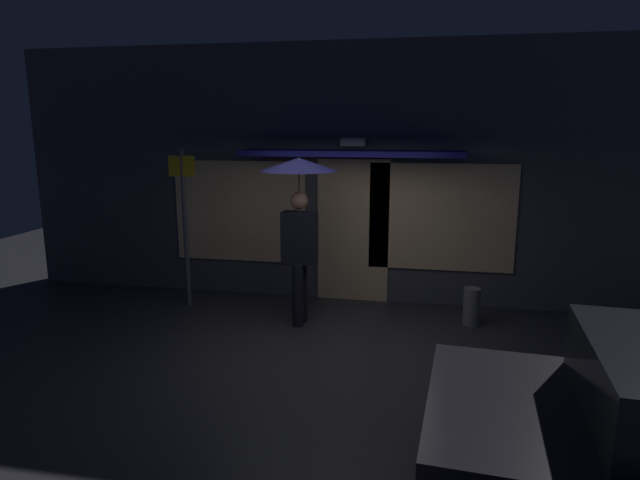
{
  "coord_description": "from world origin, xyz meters",
  "views": [
    {
      "loc": [
        1.07,
        -5.96,
        2.67
      ],
      "look_at": [
        -0.28,
        0.98,
        1.19
      ],
      "focal_mm": 30.45,
      "sensor_mm": 36.0,
      "label": 1
    }
  ],
  "objects": [
    {
      "name": "building_facade",
      "position": [
        -0.01,
        2.34,
        1.94
      ],
      "size": [
        10.85,
        1.0,
        3.91
      ],
      "color": "#4C4C56",
      "rests_on": "ground"
    },
    {
      "name": "sidewalk_bollard",
      "position": [
        1.75,
        1.37,
        0.26
      ],
      "size": [
        0.22,
        0.22,
        0.52
      ],
      "primitive_type": "cylinder",
      "color": "slate",
      "rests_on": "ground"
    },
    {
      "name": "ground_plane",
      "position": [
        0.0,
        0.0,
        0.0
      ],
      "size": [
        18.0,
        18.0,
        0.0
      ],
      "primitive_type": "plane",
      "color": "#2D2D33"
    },
    {
      "name": "street_sign_post",
      "position": [
        -2.4,
        1.41,
        1.34
      ],
      "size": [
        0.4,
        0.07,
        2.36
      ],
      "color": "#595B60",
      "rests_on": "ground"
    },
    {
      "name": "person_with_umbrella",
      "position": [
        -0.56,
        0.98,
        1.7
      ],
      "size": [
        1.02,
        1.02,
        2.27
      ],
      "rotation": [
        0.0,
        0.0,
        3.08
      ],
      "color": "black",
      "rests_on": "ground"
    }
  ]
}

